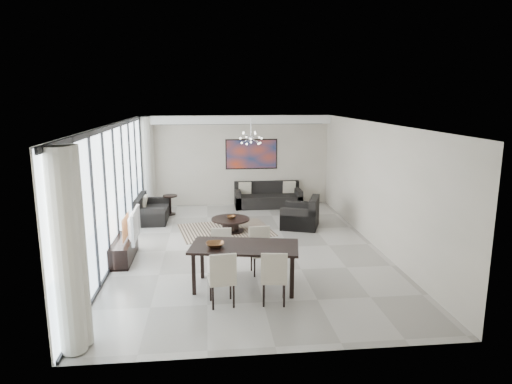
{
  "coord_description": "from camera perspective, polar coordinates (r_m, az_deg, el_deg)",
  "views": [
    {
      "loc": [
        -0.89,
        -10.15,
        3.49
      ],
      "look_at": [
        0.22,
        0.44,
        1.25
      ],
      "focal_mm": 32.0,
      "sensor_mm": 36.0,
      "label": 1
    }
  ],
  "objects": [
    {
      "name": "painting",
      "position": [
        14.8,
        -0.57,
        4.75
      ],
      "size": [
        1.68,
        0.04,
        0.98
      ],
      "primitive_type": "cube",
      "color": "#B73819",
      "rests_on": "room_shell"
    },
    {
      "name": "television",
      "position": [
        10.21,
        -15.47,
        -4.0
      ],
      "size": [
        0.18,
        1.13,
        0.65
      ],
      "primitive_type": "imported",
      "rotation": [
        0.0,
        0.0,
        1.6
      ],
      "color": "gray",
      "rests_on": "tv_console"
    },
    {
      "name": "sofa_main",
      "position": [
        14.7,
        1.49,
        -0.8
      ],
      "size": [
        2.13,
        0.87,
        0.77
      ],
      "color": "black",
      "rests_on": "floor"
    },
    {
      "name": "armchair",
      "position": [
        12.44,
        5.71,
        -3.1
      ],
      "size": [
        1.22,
        1.25,
        0.84
      ],
      "color": "black",
      "rests_on": "floor"
    },
    {
      "name": "side_table",
      "position": [
        13.89,
        -10.67,
        -1.17
      ],
      "size": [
        0.43,
        0.43,
        0.59
      ],
      "color": "black",
      "rests_on": "floor"
    },
    {
      "name": "dining_chair_se",
      "position": [
        7.81,
        2.27,
        -10.27
      ],
      "size": [
        0.5,
        0.5,
        0.96
      ],
      "color": "beige",
      "rests_on": "floor"
    },
    {
      "name": "bowl_dining",
      "position": [
        8.33,
        -5.15,
        -6.58
      ],
      "size": [
        0.34,
        0.34,
        0.08
      ],
      "primitive_type": "imported",
      "rotation": [
        0.0,
        0.0,
        -0.01
      ],
      "color": "brown",
      "rests_on": "dining_table"
    },
    {
      "name": "chandelier",
      "position": [
        12.75,
        -0.64,
        6.76
      ],
      "size": [
        0.66,
        0.66,
        0.71
      ],
      "color": "silver",
      "rests_on": "room_shell"
    },
    {
      "name": "dining_chair_nw",
      "position": [
        9.23,
        -4.36,
        -6.98
      ],
      "size": [
        0.43,
        0.43,
        0.9
      ],
      "color": "beige",
      "rests_on": "floor"
    },
    {
      "name": "tv_console",
      "position": [
        10.38,
        -16.19,
        -6.95
      ],
      "size": [
        0.4,
        1.44,
        0.45
      ],
      "primitive_type": "cube",
      "color": "black",
      "rests_on": "floor"
    },
    {
      "name": "soffit",
      "position": [
        14.49,
        -2.51,
        9.03
      ],
      "size": [
        5.98,
        0.4,
        0.26
      ],
      "primitive_type": "cube",
      "color": "white",
      "rests_on": "room_shell"
    },
    {
      "name": "rug",
      "position": [
        12.18,
        -3.84,
        -4.76
      ],
      "size": [
        2.64,
        2.21,
        0.01
      ],
      "primitive_type": "cube",
      "rotation": [
        0.0,
        0.0,
        0.19
      ],
      "color": "black",
      "rests_on": "floor"
    },
    {
      "name": "coffee_table",
      "position": [
        12.02,
        -3.2,
        -4.02
      ],
      "size": [
        1.01,
        1.01,
        0.35
      ],
      "color": "black",
      "rests_on": "floor"
    },
    {
      "name": "window_wall",
      "position": [
        10.53,
        -16.65,
        0.31
      ],
      "size": [
        0.37,
        8.95,
        2.9
      ],
      "color": "silver",
      "rests_on": "floor"
    },
    {
      "name": "loveseat",
      "position": [
        13.35,
        -12.95,
        -2.47
      ],
      "size": [
        0.83,
        1.47,
        0.74
      ],
      "color": "black",
      "rests_on": "floor"
    },
    {
      "name": "dining_chair_sw",
      "position": [
        7.75,
        -4.22,
        -10.4
      ],
      "size": [
        0.49,
        0.49,
        0.97
      ],
      "color": "beige",
      "rests_on": "floor"
    },
    {
      "name": "dining_table",
      "position": [
        8.42,
        -1.44,
        -7.24
      ],
      "size": [
        2.11,
        1.33,
        0.82
      ],
      "color": "black",
      "rests_on": "floor"
    },
    {
      "name": "dining_chair_ne",
      "position": [
        9.22,
        0.54,
        -6.85
      ],
      "size": [
        0.46,
        0.46,
        0.92
      ],
      "color": "beige",
      "rests_on": "floor"
    },
    {
      "name": "bowl_coffee",
      "position": [
        11.96,
        -3.12,
        -3.15
      ],
      "size": [
        0.27,
        0.27,
        0.07
      ],
      "primitive_type": "imported",
      "rotation": [
        0.0,
        0.0,
        -0.19
      ],
      "color": "brown",
      "rests_on": "coffee_table"
    },
    {
      "name": "room_shell",
      "position": [
        10.44,
        1.55,
        0.61
      ],
      "size": [
        6.0,
        9.0,
        2.9
      ],
      "color": "#A8A39B",
      "rests_on": "ground"
    }
  ]
}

